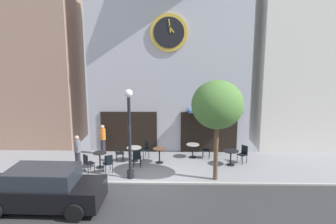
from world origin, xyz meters
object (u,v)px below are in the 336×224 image
(cafe_table_center_left, at_px, (193,148))
(cafe_chair_curbside, at_px, (243,153))
(street_lamp, at_px, (130,134))
(street_tree, at_px, (217,105))
(pedestrian_orange, at_px, (103,139))
(cafe_table_near_door, at_px, (231,154))
(cafe_chair_by_entrance, at_px, (87,162))
(cafe_chair_right_end, at_px, (146,148))
(cafe_chair_near_tree, at_px, (208,149))
(cafe_table_leftmost, at_px, (134,151))
(pedestrian_grey, at_px, (77,152))
(parked_car_black, at_px, (44,189))
(cafe_table_rightmost, at_px, (159,153))
(cafe_chair_outer, at_px, (118,152))
(cafe_chair_under_awning, at_px, (137,157))
(cafe_table_near_curb, at_px, (100,157))
(cafe_chair_facing_street, at_px, (108,162))

(cafe_table_center_left, distance_m, cafe_chair_curbside, 2.65)
(street_lamp, height_order, street_tree, street_tree)
(street_lamp, height_order, pedestrian_orange, street_lamp)
(cafe_table_near_door, distance_m, cafe_chair_by_entrance, 7.03)
(cafe_chair_curbside, bearing_deg, cafe_table_near_door, -151.94)
(street_lamp, distance_m, street_tree, 4.06)
(street_lamp, relative_size, cafe_chair_right_end, 4.52)
(cafe_chair_near_tree, bearing_deg, cafe_table_leftmost, -172.30)
(street_tree, height_order, pedestrian_grey, street_tree)
(street_lamp, relative_size, cafe_chair_curbside, 4.52)
(parked_car_black, bearing_deg, cafe_table_leftmost, 61.95)
(cafe_chair_curbside, height_order, cafe_chair_by_entrance, same)
(cafe_table_leftmost, relative_size, cafe_chair_right_end, 0.85)
(cafe_table_rightmost, height_order, cafe_table_center_left, cafe_table_rightmost)
(cafe_chair_outer, bearing_deg, parked_car_black, -110.53)
(street_lamp, bearing_deg, cafe_chair_by_entrance, 164.17)
(pedestrian_orange, bearing_deg, cafe_chair_curbside, -8.93)
(cafe_chair_under_awning, distance_m, parked_car_black, 5.13)
(cafe_table_leftmost, xyz_separation_m, cafe_chair_under_awning, (0.25, -0.84, -0.02))
(street_lamp, bearing_deg, cafe_table_near_curb, 143.21)
(cafe_chair_outer, xyz_separation_m, cafe_chair_near_tree, (4.70, 0.60, 0.00))
(cafe_chair_near_tree, bearing_deg, pedestrian_grey, -166.04)
(street_tree, distance_m, parked_car_black, 7.65)
(street_lamp, relative_size, parked_car_black, 0.94)
(pedestrian_grey, bearing_deg, cafe_chair_under_awning, 4.92)
(cafe_table_near_curb, height_order, cafe_chair_by_entrance, cafe_chair_by_entrance)
(cafe_table_center_left, bearing_deg, street_lamp, -136.57)
(cafe_chair_curbside, xyz_separation_m, cafe_chair_facing_street, (-6.65, -1.53, 0.00))
(cafe_table_near_curb, xyz_separation_m, cafe_table_near_door, (6.50, 0.47, 0.04))
(cafe_chair_facing_street, bearing_deg, cafe_chair_under_awning, 31.81)
(cafe_table_rightmost, relative_size, cafe_chair_by_entrance, 0.85)
(cafe_chair_under_awning, bearing_deg, street_lamp, -96.05)
(cafe_table_rightmost, distance_m, pedestrian_orange, 3.45)
(cafe_table_near_curb, xyz_separation_m, cafe_chair_right_end, (2.12, 1.52, 0.00))
(cafe_chair_under_awning, relative_size, cafe_chair_near_tree, 1.00)
(street_lamp, bearing_deg, cafe_chair_right_end, 80.85)
(cafe_chair_right_end, bearing_deg, street_lamp, -99.15)
(street_tree, height_order, cafe_table_leftmost, street_tree)
(street_tree, relative_size, cafe_chair_outer, 4.99)
(street_tree, height_order, cafe_table_center_left, street_tree)
(cafe_chair_outer, distance_m, pedestrian_orange, 1.58)
(cafe_chair_outer, distance_m, pedestrian_grey, 2.09)
(cafe_chair_right_end, height_order, cafe_chair_near_tree, same)
(cafe_table_leftmost, distance_m, cafe_chair_facing_street, 1.93)
(cafe_table_near_door, xyz_separation_m, pedestrian_orange, (-6.78, 1.55, 0.29))
(cafe_chair_curbside, bearing_deg, cafe_table_leftmost, 179.00)
(pedestrian_orange, xyz_separation_m, pedestrian_grey, (-0.76, -2.17, 0.00))
(cafe_table_near_door, bearing_deg, cafe_chair_outer, 176.06)
(cafe_table_near_curb, bearing_deg, cafe_table_near_door, 4.15)
(cafe_table_center_left, xyz_separation_m, parked_car_black, (-5.77, -5.67, 0.24))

